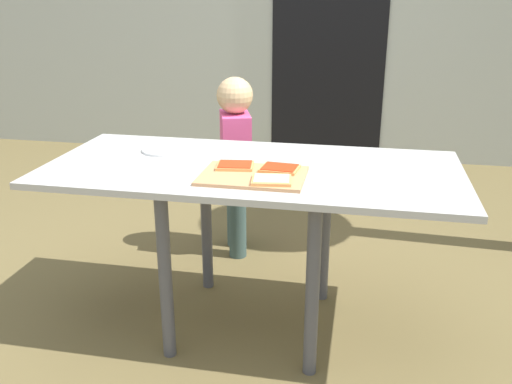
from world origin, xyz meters
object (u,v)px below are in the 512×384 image
(pizza_slice_far_right, at_px, (280,168))
(child_left, at_px, (236,154))
(plate_white_left, at_px, (167,149))
(dining_table, at_px, (252,185))
(pizza_slice_far_left, at_px, (235,165))
(pizza_slice_near_right, at_px, (271,180))
(cutting_board, at_px, (253,176))

(pizza_slice_far_right, xyz_separation_m, child_left, (-0.34, 0.74, -0.18))
(plate_white_left, height_order, child_left, child_left)
(dining_table, bearing_deg, child_left, 108.42)
(dining_table, bearing_deg, pizza_slice_far_left, -127.64)
(pizza_slice_far_left, bearing_deg, dining_table, 52.36)
(pizza_slice_far_right, relative_size, pizza_slice_near_right, 0.98)
(plate_white_left, bearing_deg, pizza_slice_near_right, -34.42)
(pizza_slice_near_right, distance_m, plate_white_left, 0.61)
(pizza_slice_far_right, height_order, pizza_slice_far_left, same)
(pizza_slice_near_right, xyz_separation_m, plate_white_left, (-0.50, 0.34, -0.01))
(pizza_slice_far_right, height_order, plate_white_left, pizza_slice_far_right)
(pizza_slice_far_left, xyz_separation_m, child_left, (-0.17, 0.74, -0.18))
(dining_table, relative_size, plate_white_left, 7.65)
(dining_table, bearing_deg, pizza_slice_near_right, -61.48)
(pizza_slice_far_right, relative_size, plate_white_left, 0.70)
(dining_table, distance_m, pizza_slice_far_right, 0.17)
(pizza_slice_far_right, xyz_separation_m, plate_white_left, (-0.51, 0.21, -0.01))
(pizza_slice_far_left, height_order, plate_white_left, pizza_slice_far_left)
(plate_white_left, distance_m, child_left, 0.58)
(cutting_board, bearing_deg, pizza_slice_far_right, 37.81)
(pizza_slice_far_left, distance_m, plate_white_left, 0.40)
(dining_table, height_order, pizza_slice_far_right, pizza_slice_far_right)
(pizza_slice_near_right, bearing_deg, child_left, 110.87)
(child_left, bearing_deg, pizza_slice_far_left, -76.74)
(dining_table, relative_size, pizza_slice_far_left, 10.63)
(plate_white_left, xyz_separation_m, child_left, (0.17, 0.53, -0.16))
(plate_white_left, bearing_deg, pizza_slice_far_left, -31.27)
(cutting_board, xyz_separation_m, pizza_slice_far_left, (-0.08, 0.07, 0.01))
(pizza_slice_near_right, bearing_deg, cutting_board, 139.13)
(pizza_slice_near_right, bearing_deg, dining_table, 118.52)
(pizza_slice_near_right, relative_size, plate_white_left, 0.72)
(pizza_slice_near_right, relative_size, pizza_slice_far_left, 1.00)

